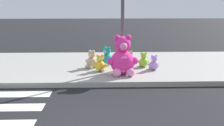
% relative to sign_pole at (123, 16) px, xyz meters
% --- Properties ---
extents(sidewalk, '(28.00, 4.40, 0.15)m').
position_rel_sign_pole_xyz_m(sidewalk, '(-1.00, 0.80, -1.77)').
color(sidewalk, '#9E9B93').
rests_on(sidewalk, ground_plane).
extents(sign_pole, '(0.56, 0.11, 3.20)m').
position_rel_sign_pole_xyz_m(sign_pole, '(0.00, 0.00, 0.00)').
color(sign_pole, '#4C4C51').
rests_on(sign_pole, sidewalk).
extents(plush_pink_large, '(0.92, 0.81, 1.19)m').
position_rel_sign_pole_xyz_m(plush_pink_large, '(-0.03, -0.58, -1.22)').
color(plush_pink_large, '#F22D93').
rests_on(plush_pink_large, sidewalk).
extents(plush_lavender, '(0.37, 0.34, 0.49)m').
position_rel_sign_pole_xyz_m(plush_lavender, '(1.01, -0.05, -1.50)').
color(plush_lavender, '#B28CD8').
rests_on(plush_lavender, sidewalk).
extents(plush_yellow, '(0.41, 0.36, 0.53)m').
position_rel_sign_pole_xyz_m(plush_yellow, '(-0.70, -0.17, -1.49)').
color(plush_yellow, yellow).
rests_on(plush_yellow, sidewalk).
extents(plush_lime, '(0.38, 0.34, 0.50)m').
position_rel_sign_pole_xyz_m(plush_lime, '(0.73, 0.35, -1.50)').
color(plush_lime, '#8CD133').
rests_on(plush_lime, sidewalk).
extents(plush_tan, '(0.41, 0.42, 0.59)m').
position_rel_sign_pole_xyz_m(plush_tan, '(-0.99, 0.28, -1.46)').
color(plush_tan, tan).
rests_on(plush_tan, sidewalk).
extents(plush_teal, '(0.45, 0.46, 0.64)m').
position_rel_sign_pole_xyz_m(plush_teal, '(-0.49, 0.66, -1.44)').
color(plush_teal, teal).
rests_on(plush_teal, sidewalk).
extents(plush_brown, '(0.36, 0.35, 0.50)m').
position_rel_sign_pole_xyz_m(plush_brown, '(0.30, 0.72, -1.50)').
color(plush_brown, olive).
rests_on(plush_brown, sidewalk).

